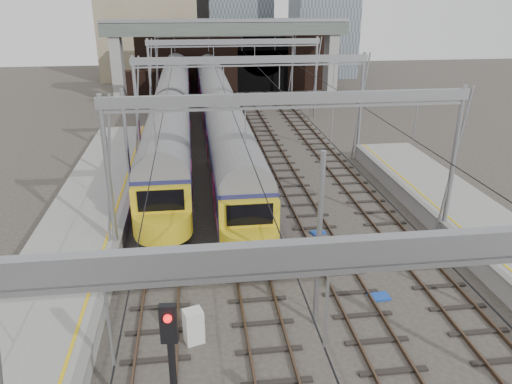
{
  "coord_description": "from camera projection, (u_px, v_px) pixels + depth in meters",
  "views": [
    {
      "loc": [
        -4.35,
        -13.69,
        11.93
      ],
      "look_at": [
        -1.26,
        9.99,
        2.4
      ],
      "focal_mm": 35.0,
      "sensor_mm": 36.0,
      "label": 1
    }
  ],
  "objects": [
    {
      "name": "ground",
      "position": [
        328.0,
        358.0,
        17.55
      ],
      "size": [
        160.0,
        160.0,
        0.0
      ],
      "primitive_type": "plane",
      "color": "#38332D",
      "rests_on": "ground"
    },
    {
      "name": "retaining_wall",
      "position": [
        234.0,
        57.0,
        63.94
      ],
      "size": [
        28.0,
        2.75,
        9.0
      ],
      "color": "black",
      "rests_on": "ground"
    },
    {
      "name": "platform_left",
      "position": [
        43.0,
        324.0,
        18.42
      ],
      "size": [
        4.32,
        55.0,
        1.12
      ],
      "color": "gray",
      "rests_on": "ground"
    },
    {
      "name": "equip_cover_b",
      "position": [
        379.0,
        297.0,
        20.99
      ],
      "size": [
        0.87,
        0.64,
        0.1
      ],
      "primitive_type": "cube",
      "rotation": [
        0.0,
        0.0,
        0.07
      ],
      "color": "#1640A8",
      "rests_on": "ground"
    },
    {
      "name": "relay_cabinet",
      "position": [
        194.0,
        326.0,
        18.13
      ],
      "size": [
        0.8,
        0.73,
        1.34
      ],
      "primitive_type": "cube",
      "rotation": [
        0.0,
        0.0,
        0.3
      ],
      "color": "silver",
      "rests_on": "ground"
    },
    {
      "name": "train_main",
      "position": [
        213.0,
        89.0,
        52.55
      ],
      "size": [
        2.84,
        65.62,
        4.87
      ],
      "color": "black",
      "rests_on": "ground"
    },
    {
      "name": "equip_cover_c",
      "position": [
        318.0,
        232.0,
        26.64
      ],
      "size": [
        0.85,
        0.71,
        0.09
      ],
      "primitive_type": "cube",
      "rotation": [
        0.0,
        0.0,
        0.3
      ],
      "color": "#1640A8",
      "rests_on": "ground"
    },
    {
      "name": "overhead_line",
      "position": [
        253.0,
        76.0,
        34.9
      ],
      "size": [
        16.8,
        80.0,
        8.0
      ],
      "color": "gray",
      "rests_on": "ground"
    },
    {
      "name": "equip_cover_a",
      "position": [
        248.0,
        258.0,
        24.1
      ],
      "size": [
        0.75,
        0.54,
        0.09
      ],
      "primitive_type": "cube",
      "rotation": [
        0.0,
        0.0,
        0.03
      ],
      "color": "#1640A8",
      "rests_on": "ground"
    },
    {
      "name": "signal_near_left",
      "position": [
        173.0,
        375.0,
        11.97
      ],
      "size": [
        0.4,
        0.49,
        5.48
      ],
      "rotation": [
        0.0,
        0.0,
        -0.1
      ],
      "color": "black",
      "rests_on": "ground"
    },
    {
      "name": "train_second",
      "position": [
        174.0,
        99.0,
        47.31
      ],
      "size": [
        2.96,
        51.38,
        5.04
      ],
      "color": "black",
      "rests_on": "ground"
    },
    {
      "name": "overbridge",
      "position": [
        226.0,
        37.0,
        57.22
      ],
      "size": [
        28.0,
        3.0,
        9.25
      ],
      "color": "gray",
      "rests_on": "ground"
    },
    {
      "name": "tracks",
      "position": [
        266.0,
        197.0,
        31.36
      ],
      "size": [
        14.4,
        80.0,
        0.22
      ],
      "color": "#4C3828",
      "rests_on": "ground"
    }
  ]
}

